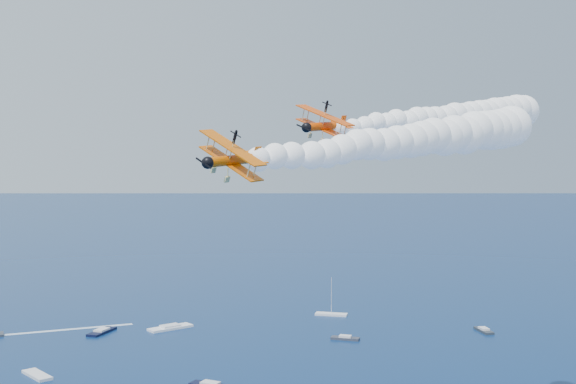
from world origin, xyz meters
TOP-DOWN VIEW (x-y plane):
  - biplane_lead at (3.27, 29.10)m, footprint 10.68×12.63m
  - biplane_trail at (-22.20, 6.14)m, footprint 9.28×10.84m
  - smoke_trail_lead at (31.41, 36.12)m, footprint 59.30×31.70m
  - smoke_trail_trail at (5.65, 14.21)m, footprint 59.46×35.24m
  - spectator_boats at (-5.16, 120.30)m, footprint 212.28×191.58m
  - boat_wakes at (11.03, 113.45)m, footprint 170.04×170.47m

SIDE VIEW (x-z plane):
  - boat_wakes at x=11.03m, z-range 0.01..0.05m
  - spectator_boats at x=-5.16m, z-range 0.00..0.70m
  - biplane_trail at x=-22.20m, z-range 49.28..57.42m
  - smoke_trail_trail at x=5.65m, z-range 50.34..60.76m
  - biplane_lead at x=3.27m, z-range 53.12..62.24m
  - smoke_trail_lead at x=31.41m, z-range 54.67..65.09m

